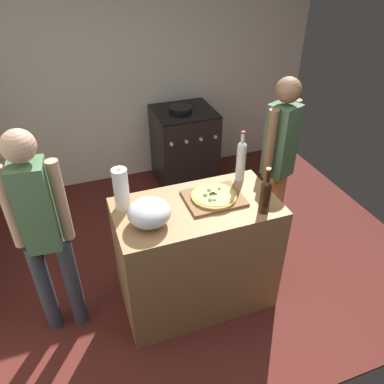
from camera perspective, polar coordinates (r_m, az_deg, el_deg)
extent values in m
cube|color=#511E19|center=(3.71, -2.15, -7.66)|extent=(4.16, 3.38, 0.02)
cube|color=silver|center=(4.31, -8.83, 18.30)|extent=(4.16, 0.10, 2.60)
cube|color=#9E7247|center=(2.89, 0.69, -9.54)|extent=(1.14, 0.61, 0.93)
cube|color=brown|center=(2.65, 3.31, -0.93)|extent=(0.40, 0.32, 0.02)
cylinder|color=tan|center=(2.64, 3.32, -0.59)|extent=(0.32, 0.32, 0.02)
cylinder|color=#EAC660|center=(2.63, 3.33, -0.40)|extent=(0.28, 0.28, 0.00)
cylinder|color=#335926|center=(2.69, 4.13, 0.52)|extent=(0.02, 0.02, 0.01)
cylinder|color=#335926|center=(2.61, 2.00, -0.48)|extent=(0.03, 0.03, 0.01)
cylinder|color=#335926|center=(2.64, 3.27, -0.18)|extent=(0.02, 0.02, 0.01)
cylinder|color=#335926|center=(2.63, 3.61, -0.29)|extent=(0.02, 0.02, 0.01)
cylinder|color=#335926|center=(2.63, 3.10, -0.25)|extent=(0.04, 0.04, 0.01)
cylinder|color=#335926|center=(2.57, 3.42, -1.19)|extent=(0.02, 0.02, 0.01)
cylinder|color=#335926|center=(2.57, 2.76, -1.20)|extent=(0.03, 0.03, 0.01)
cylinder|color=#335926|center=(2.62, 2.77, -0.35)|extent=(0.02, 0.02, 0.01)
cylinder|color=#335926|center=(2.67, 2.58, 0.28)|extent=(0.03, 0.03, 0.01)
cylinder|color=#B2B2B7|center=(2.45, -6.34, -4.63)|extent=(0.12, 0.12, 0.01)
ellipsoid|color=silver|center=(2.40, -6.46, -3.12)|extent=(0.28, 0.28, 0.17)
cylinder|color=white|center=(2.53, -10.64, 0.45)|extent=(0.10, 0.10, 0.30)
cylinder|color=#997551|center=(2.53, -10.64, 0.48)|extent=(0.03, 0.03, 0.30)
cylinder|color=#331E0F|center=(2.52, 10.92, -1.00)|extent=(0.07, 0.07, 0.21)
sphere|color=#331E0F|center=(2.46, 11.18, 0.96)|extent=(0.07, 0.07, 0.07)
cylinder|color=#331E0F|center=(2.43, 11.36, 2.32)|extent=(0.03, 0.03, 0.09)
cylinder|color=gold|center=(2.40, 11.50, 3.39)|extent=(0.03, 0.03, 0.01)
cylinder|color=silver|center=(2.81, 7.36, 4.29)|extent=(0.07, 0.07, 0.28)
sphere|color=silver|center=(2.75, 7.57, 6.80)|extent=(0.07, 0.07, 0.07)
cylinder|color=silver|center=(2.72, 7.68, 7.99)|extent=(0.03, 0.03, 0.09)
cylinder|color=maroon|center=(2.70, 7.76, 8.92)|extent=(0.03, 0.03, 0.01)
cube|color=black|center=(4.38, -1.17, 6.68)|extent=(0.66, 0.61, 0.87)
cube|color=black|center=(4.19, -1.25, 12.07)|extent=(0.66, 0.61, 0.02)
cylinder|color=silver|center=(3.93, -3.13, 7.22)|extent=(0.04, 0.02, 0.04)
cylinder|color=silver|center=(3.98, -0.86, 7.60)|extent=(0.04, 0.02, 0.04)
cylinder|color=silver|center=(4.03, 1.37, 7.96)|extent=(0.04, 0.02, 0.04)
cylinder|color=silver|center=(4.08, 3.54, 8.30)|extent=(0.04, 0.02, 0.04)
cylinder|color=black|center=(4.18, -1.73, 12.46)|extent=(0.25, 0.25, 0.04)
cylinder|color=#383D4C|center=(2.94, -21.26, -13.41)|extent=(0.11, 0.11, 0.80)
cylinder|color=#383D4C|center=(2.91, -17.53, -13.03)|extent=(0.11, 0.11, 0.80)
cube|color=#4C724C|center=(2.48, -22.46, -2.09)|extent=(0.22, 0.22, 0.60)
cylinder|color=tan|center=(2.50, -25.83, -2.24)|extent=(0.08, 0.08, 0.57)
cylinder|color=tan|center=(2.45, -19.18, -1.36)|extent=(0.08, 0.08, 0.57)
sphere|color=tan|center=(2.28, -24.73, 6.31)|extent=(0.19, 0.19, 0.19)
cylinder|color=#D88C4C|center=(3.54, 12.57, -2.29)|extent=(0.11, 0.11, 0.81)
cylinder|color=#D88C4C|center=(3.43, 10.91, -3.45)|extent=(0.11, 0.11, 0.81)
cube|color=#4C724C|center=(3.11, 13.27, 7.52)|extent=(0.26, 0.26, 0.60)
cylinder|color=#936B4C|center=(3.22, 14.83, 8.51)|extent=(0.08, 0.08, 0.57)
cylinder|color=#936B4C|center=(3.00, 11.67, 6.97)|extent=(0.08, 0.08, 0.57)
sphere|color=#936B4C|center=(2.96, 14.35, 14.68)|extent=(0.19, 0.19, 0.19)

